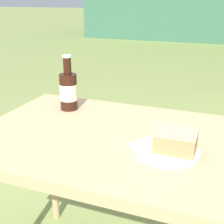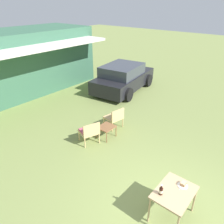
# 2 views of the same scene
# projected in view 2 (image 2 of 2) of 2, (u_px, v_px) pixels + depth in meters

# --- Properties ---
(ground_plane) EXTENTS (60.00, 60.00, 0.00)m
(ground_plane) POSITION_uv_depth(u_px,v_px,m) (170.00, 216.00, 4.83)
(ground_plane) COLOR olive
(parked_car) EXTENTS (4.04, 2.44, 1.37)m
(parked_car) POSITION_uv_depth(u_px,v_px,m) (123.00, 78.00, 11.30)
(parked_car) COLOR black
(parked_car) RESTS_ON ground_plane
(wicker_chair_cushioned) EXTENTS (0.72, 0.71, 0.79)m
(wicker_chair_cushioned) POSITION_uv_depth(u_px,v_px,m) (89.00, 131.00, 7.12)
(wicker_chair_cushioned) COLOR tan
(wicker_chair_cushioned) RESTS_ON ground_plane
(wicker_chair_plain) EXTENTS (0.65, 0.63, 0.79)m
(wicker_chair_plain) POSITION_uv_depth(u_px,v_px,m) (115.00, 117.00, 7.98)
(wicker_chair_plain) COLOR tan
(wicker_chair_plain) RESTS_ON ground_plane
(garden_side_table) EXTENTS (0.55, 0.50, 0.42)m
(garden_side_table) POSITION_uv_depth(u_px,v_px,m) (106.00, 128.00, 7.45)
(garden_side_table) COLOR brown
(garden_side_table) RESTS_ON ground_plane
(patio_table) EXTENTS (0.94, 0.70, 0.74)m
(patio_table) POSITION_uv_depth(u_px,v_px,m) (174.00, 194.00, 4.53)
(patio_table) COLOR tan
(patio_table) RESTS_ON ground_plane
(cake_on_plate) EXTENTS (0.22, 0.22, 0.08)m
(cake_on_plate) POSITION_uv_depth(u_px,v_px,m) (183.00, 184.00, 4.63)
(cake_on_plate) COLOR silver
(cake_on_plate) RESTS_ON patio_table
(cola_bottle_near) EXTENTS (0.08, 0.08, 0.24)m
(cola_bottle_near) POSITION_uv_depth(u_px,v_px,m) (161.00, 191.00, 4.40)
(cola_bottle_near) COLOR black
(cola_bottle_near) RESTS_ON patio_table
(fork) EXTENTS (0.17, 0.05, 0.01)m
(fork) POSITION_uv_depth(u_px,v_px,m) (182.00, 188.00, 4.58)
(fork) COLOR silver
(fork) RESTS_ON patio_table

